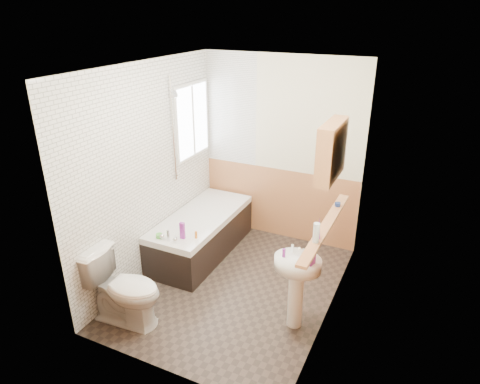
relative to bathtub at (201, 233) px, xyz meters
name	(u,v)px	position (x,y,z in m)	size (l,w,h in m)	color
floor	(235,286)	(0.73, -0.51, -0.28)	(2.80, 2.80, 0.00)	#2F2621
ceiling	(233,66)	(0.73, -0.51, 2.22)	(2.80, 2.80, 0.00)	white
wall_back	(280,151)	(0.73, 0.90, 0.97)	(2.20, 0.02, 2.50)	beige
wall_front	(155,252)	(0.73, -1.92, 0.97)	(2.20, 0.02, 2.50)	beige
wall_left	(148,172)	(-0.38, -0.51, 0.97)	(0.02, 2.80, 2.50)	beige
wall_right	(338,208)	(1.84, -0.51, 0.97)	(0.02, 2.80, 2.50)	beige
wainscot_right	(329,273)	(1.82, -0.51, 0.22)	(0.01, 2.80, 1.00)	#C27E4F
wainscot_front	(163,326)	(0.73, -1.89, 0.22)	(2.20, 0.01, 1.00)	#C27E4F
wainscot_back	(278,203)	(0.73, 0.88, 0.22)	(2.20, 0.01, 1.00)	#C27E4F
tile_cladding_left	(150,173)	(-0.36, -0.51, 0.97)	(0.01, 2.80, 2.50)	white
tile_return_back	(231,109)	(0.01, 0.88, 1.47)	(0.75, 0.01, 1.50)	white
window	(193,121)	(-0.33, 0.44, 1.37)	(0.03, 0.79, 0.99)	white
bathtub	(201,233)	(0.00, 0.00, 0.00)	(0.70, 1.66, 0.69)	black
shower_riser	(173,121)	(-0.31, -0.04, 1.47)	(0.11, 0.09, 1.29)	silver
toilet	(124,288)	(-0.03, -1.51, 0.11)	(0.45, 0.81, 0.79)	white
sink	(297,278)	(1.57, -0.83, 0.29)	(0.47, 0.38, 0.91)	white
pine_shelf	(326,226)	(1.77, -0.64, 0.82)	(0.10, 1.54, 0.03)	#C27E4F
medicine_cabinet	(331,151)	(1.74, -0.58, 1.55)	(0.15, 0.58, 0.53)	#C27E4F
foam_can	(316,233)	(1.77, -1.00, 0.92)	(0.06, 0.06, 0.18)	silver
green_bottle	(319,228)	(1.77, -0.92, 0.93)	(0.04, 0.04, 0.20)	purple
black_jar	(338,204)	(1.77, -0.19, 0.85)	(0.06, 0.06, 0.04)	navy
soap_bottle	(310,260)	(1.70, -0.87, 0.56)	(0.09, 0.19, 0.09)	purple
clear_bottle	(284,253)	(1.44, -0.87, 0.56)	(0.03, 0.03, 0.09)	purple
blue_gel	(182,231)	(0.11, -0.61, 0.36)	(0.06, 0.04, 0.20)	purple
cream_jar	(159,236)	(-0.14, -0.71, 0.29)	(0.08, 0.08, 0.05)	#59C647
orange_bottle	(196,235)	(0.25, -0.54, 0.30)	(0.03, 0.03, 0.09)	orange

